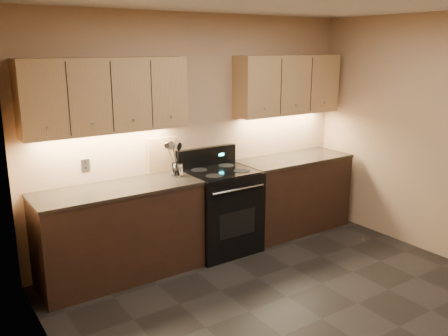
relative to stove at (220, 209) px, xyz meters
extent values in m
plane|color=black|center=(-0.08, -1.68, -0.48)|extent=(4.00, 4.00, 0.00)
cube|color=tan|center=(-0.08, 0.32, 0.82)|extent=(4.00, 0.04, 2.60)
cube|color=tan|center=(-2.08, -1.68, 0.82)|extent=(0.04, 4.00, 2.60)
cube|color=black|center=(-1.18, 0.02, -0.03)|extent=(1.60, 0.60, 0.90)
cube|color=#392F24|center=(-1.18, 0.02, 0.44)|extent=(1.62, 0.62, 0.03)
cube|color=black|center=(1.10, 0.02, -0.03)|extent=(1.44, 0.60, 0.90)
cube|color=#392F24|center=(1.10, 0.02, 0.44)|extent=(1.46, 0.62, 0.03)
cube|color=black|center=(0.00, -0.01, -0.02)|extent=(0.76, 0.65, 0.92)
cube|color=black|center=(0.00, -0.01, 0.45)|extent=(0.70, 0.60, 0.01)
cube|color=black|center=(0.00, 0.28, 0.55)|extent=(0.76, 0.07, 0.22)
cube|color=#19E5F2|center=(0.18, 0.24, 0.56)|extent=(0.06, 0.00, 0.03)
cylinder|color=silver|center=(0.00, -0.35, 0.32)|extent=(0.65, 0.02, 0.02)
cube|color=black|center=(0.00, -0.33, -0.07)|extent=(0.46, 0.00, 0.28)
cylinder|color=black|center=(-0.18, -0.16, 0.45)|extent=(0.18, 0.18, 0.00)
cylinder|color=black|center=(0.18, -0.16, 0.45)|extent=(0.18, 0.18, 0.00)
cylinder|color=black|center=(-0.18, 0.14, 0.45)|extent=(0.18, 0.18, 0.00)
cylinder|color=black|center=(0.18, 0.14, 0.45)|extent=(0.18, 0.18, 0.00)
cube|color=tan|center=(-1.18, 0.17, 1.32)|extent=(1.60, 0.30, 0.70)
cube|color=tan|center=(1.10, 0.17, 1.32)|extent=(1.44, 0.30, 0.70)
cube|color=#B2B5BA|center=(-1.38, 0.31, 0.64)|extent=(0.08, 0.01, 0.12)
cylinder|color=white|center=(-0.50, 0.06, 0.52)|extent=(0.15, 0.15, 0.14)
cylinder|color=white|center=(-0.50, 0.06, 0.46)|extent=(0.11, 0.11, 0.02)
cube|color=tan|center=(-0.56, 0.29, 0.64)|extent=(0.31, 0.07, 0.39)
camera|label=1|loc=(-2.78, -4.18, 1.77)|focal=38.00mm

